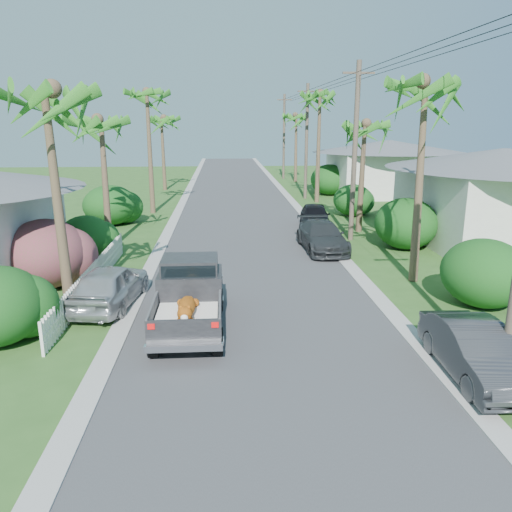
{
  "coord_description": "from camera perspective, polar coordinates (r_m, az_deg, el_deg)",
  "views": [
    {
      "loc": [
        -1.14,
        -12.52,
        6.05
      ],
      "look_at": [
        0.01,
        4.78,
        1.4
      ],
      "focal_mm": 35.0,
      "sensor_mm": 36.0,
      "label": 1
    }
  ],
  "objects": [
    {
      "name": "shrub_l_b",
      "position": [
        20.24,
        -22.88,
        0.24
      ],
      "size": [
        3.0,
        3.3,
        2.6
      ],
      "primitive_type": "ellipsoid",
      "color": "#B4195D",
      "rests_on": "ground"
    },
    {
      "name": "parked_car_ln",
      "position": [
        17.55,
        -16.33,
        -3.27
      ],
      "size": [
        2.27,
        4.44,
        1.45
      ],
      "primitive_type": "imported",
      "rotation": [
        0.0,
        0.0,
        3.0
      ],
      "color": "#B2B6B9",
      "rests_on": "ground"
    },
    {
      "name": "ground",
      "position": [
        13.95,
        1.3,
        -10.69
      ],
      "size": [
        120.0,
        120.0,
        0.0
      ],
      "primitive_type": "plane",
      "color": "#305720",
      "rests_on": "ground"
    },
    {
      "name": "utility_pole_c",
      "position": [
        41.1,
        5.79,
        12.92
      ],
      "size": [
        1.6,
        0.26,
        9.0
      ],
      "color": "brown",
      "rests_on": "ground"
    },
    {
      "name": "shrub_l_d",
      "position": [
        31.65,
        -16.35,
        5.6
      ],
      "size": [
        3.2,
        3.52,
        2.4
      ],
      "primitive_type": "ellipsoid",
      "color": "#124217",
      "rests_on": "ground"
    },
    {
      "name": "shrub_r_b",
      "position": [
        25.61,
        16.74,
        3.58
      ],
      "size": [
        3.0,
        3.3,
        2.5
      ],
      "primitive_type": "ellipsoid",
      "color": "#124217",
      "rests_on": "ground"
    },
    {
      "name": "shrub_r_c",
      "position": [
        34.01,
        11.03,
        6.29
      ],
      "size": [
        2.6,
        2.86,
        2.1
      ],
      "primitive_type": "ellipsoid",
      "color": "#124217",
      "rests_on": "ground"
    },
    {
      "name": "palm_l_d",
      "position": [
        46.82,
        -10.75,
        15.25
      ],
      "size": [
        4.4,
        4.4,
        7.7
      ],
      "color": "brown",
      "rests_on": "ground"
    },
    {
      "name": "shrub_r_d",
      "position": [
        43.75,
        8.38,
        8.63
      ],
      "size": [
        3.2,
        3.52,
        2.6
      ],
      "primitive_type": "ellipsoid",
      "color": "#124217",
      "rests_on": "ground"
    },
    {
      "name": "parked_car_rm",
      "position": [
        24.47,
        7.56,
        2.22
      ],
      "size": [
        2.11,
        4.79,
        1.37
      ],
      "primitive_type": "imported",
      "rotation": [
        0.0,
        0.0,
        0.04
      ],
      "color": "#2C2E31",
      "rests_on": "ground"
    },
    {
      "name": "picket_fence",
      "position": [
        19.47,
        -18.09,
        -2.31
      ],
      "size": [
        0.1,
        11.0,
        1.0
      ],
      "primitive_type": "cube",
      "color": "white",
      "rests_on": "ground"
    },
    {
      "name": "palm_l_a",
      "position": [
        16.34,
        -22.87,
        17.0
      ],
      "size": [
        4.4,
        4.4,
        8.2
      ],
      "color": "brown",
      "rests_on": "ground"
    },
    {
      "name": "curb_left",
      "position": [
        38.13,
        -8.55,
        5.77
      ],
      "size": [
        0.6,
        100.0,
        0.06
      ],
      "primitive_type": "cube",
      "color": "#A5A39E",
      "rests_on": "ground"
    },
    {
      "name": "parked_car_rf",
      "position": [
        29.59,
        6.74,
        4.52
      ],
      "size": [
        2.2,
        4.36,
        1.42
      ],
      "primitive_type": "imported",
      "rotation": [
        0.0,
        0.0,
        -0.13
      ],
      "color": "black",
      "rests_on": "ground"
    },
    {
      "name": "house_right_near",
      "position": [
        28.56,
        26.07,
        5.79
      ],
      "size": [
        8.0,
        9.0,
        4.8
      ],
      "color": "silver",
      "rests_on": "ground"
    },
    {
      "name": "house_right_far",
      "position": [
        44.98,
        14.75,
        9.52
      ],
      "size": [
        9.0,
        8.0,
        4.6
      ],
      "color": "silver",
      "rests_on": "ground"
    },
    {
      "name": "palm_r_b",
      "position": [
        28.58,
        12.31,
        14.49
      ],
      "size": [
        4.4,
        4.4,
        7.2
      ],
      "color": "brown",
      "rests_on": "ground"
    },
    {
      "name": "pickup_truck",
      "position": [
        15.43,
        -7.54,
        -4.18
      ],
      "size": [
        1.98,
        5.12,
        2.06
      ],
      "color": "black",
      "rests_on": "ground"
    },
    {
      "name": "palm_r_c",
      "position": [
        39.26,
        7.34,
        17.91
      ],
      "size": [
        4.4,
        4.4,
        9.4
      ],
      "color": "brown",
      "rests_on": "ground"
    },
    {
      "name": "road",
      "position": [
        38.02,
        -2.04,
        5.87
      ],
      "size": [
        8.0,
        100.0,
        0.02
      ],
      "primitive_type": "cube",
      "color": "#38383A",
      "rests_on": "ground"
    },
    {
      "name": "shrub_r_a",
      "position": [
        18.47,
        24.63,
        -1.77
      ],
      "size": [
        2.8,
        3.08,
        2.3
      ],
      "primitive_type": "ellipsoid",
      "color": "#124217",
      "rests_on": "ground"
    },
    {
      "name": "palm_l_b",
      "position": [
        25.16,
        -17.37,
        14.59
      ],
      "size": [
        4.4,
        4.4,
        7.4
      ],
      "color": "brown",
      "rests_on": "ground"
    },
    {
      "name": "parked_car_rn",
      "position": [
        13.44,
        23.75,
        -9.96
      ],
      "size": [
        1.52,
        4.07,
        1.33
      ],
      "primitive_type": "imported",
      "rotation": [
        0.0,
        0.0,
        -0.03
      ],
      "color": "#2D2F33",
      "rests_on": "ground"
    },
    {
      "name": "palm_r_d",
      "position": [
        53.07,
        4.66,
        15.71
      ],
      "size": [
        4.4,
        4.4,
        8.0
      ],
      "color": "brown",
      "rests_on": "ground"
    },
    {
      "name": "shrub_l_c",
      "position": [
        23.91,
        -18.89,
        2.01
      ],
      "size": [
        2.4,
        2.64,
        2.0
      ],
      "primitive_type": "ellipsoid",
      "color": "#124217",
      "rests_on": "ground"
    },
    {
      "name": "utility_pole_b",
      "position": [
        26.43,
        11.22,
        11.6
      ],
      "size": [
        1.6,
        0.26,
        9.0
      ],
      "color": "brown",
      "rests_on": "ground"
    },
    {
      "name": "utility_pole_d",
      "position": [
        55.94,
        3.21,
        13.51
      ],
      "size": [
        1.6,
        0.26,
        9.0
      ],
      "color": "brown",
      "rests_on": "ground"
    },
    {
      "name": "curb_right",
      "position": [
        38.38,
        4.42,
        5.95
      ],
      "size": [
        0.6,
        100.0,
        0.06
      ],
      "primitive_type": "cube",
      "color": "#A5A39E",
      "rests_on": "ground"
    },
    {
      "name": "palm_r_a",
      "position": [
        20.0,
        19.04,
        18.18
      ],
      "size": [
        4.4,
        4.4,
        8.7
      ],
      "color": "brown",
      "rests_on": "ground"
    },
    {
      "name": "palm_l_c",
      "position": [
        34.91,
        -12.39,
        17.75
      ],
      "size": [
        4.4,
        4.4,
        9.2
      ],
      "color": "brown",
      "rests_on": "ground"
    }
  ]
}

